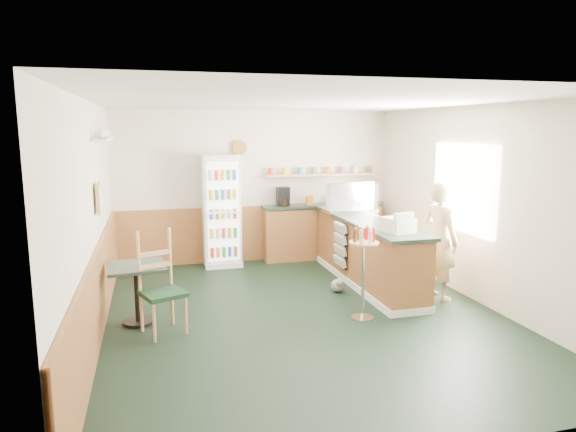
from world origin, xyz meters
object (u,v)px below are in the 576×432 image
object	(u,v)px
display_case	(350,198)
cafe_table	(137,282)
drinks_fridge	(221,211)
shopkeeper	(441,241)
cash_register	(398,225)
cafe_chair	(162,279)
condiment_stand	(364,261)

from	to	relation	value
display_case	cafe_table	size ratio (longest dim) A/B	1.14
drinks_fridge	shopkeeper	bearing A→B (deg)	-43.50
cash_register	cafe_chair	bearing A→B (deg)	169.37
cafe_chair	condiment_stand	bearing A→B (deg)	-27.49
shopkeeper	cafe_table	size ratio (longest dim) A/B	2.25
drinks_fridge	cafe_chair	world-z (taller)	drinks_fridge
shopkeeper	cafe_chair	world-z (taller)	shopkeeper
drinks_fridge	cafe_table	xyz separation A→B (m)	(-1.38, -2.48, -0.45)
condiment_stand	cafe_table	size ratio (longest dim) A/B	1.56
shopkeeper	cafe_chair	bearing A→B (deg)	83.12
display_case	shopkeeper	size ratio (longest dim) A/B	0.51
display_case	condiment_stand	xyz separation A→B (m)	(-0.66, -2.13, -0.50)
drinks_fridge	cash_register	size ratio (longest dim) A/B	5.42
drinks_fridge	cafe_table	world-z (taller)	drinks_fridge
condiment_stand	cash_register	bearing A→B (deg)	30.67
shopkeeper	cafe_table	xyz separation A→B (m)	(-4.10, 0.10, -0.31)
cash_register	cafe_chair	world-z (taller)	cafe_chair
drinks_fridge	cash_register	bearing A→B (deg)	-52.75
cafe_chair	cash_register	bearing A→B (deg)	-18.97
cash_register	cafe_chair	size ratio (longest dim) A/B	0.30
drinks_fridge	shopkeeper	distance (m)	3.75
cash_register	condiment_stand	world-z (taller)	cash_register
cash_register	shopkeeper	distance (m)	0.76
cash_register	shopkeeper	xyz separation A→B (m)	(0.70, 0.08, -0.27)
cash_register	condiment_stand	bearing A→B (deg)	-162.29
drinks_fridge	condiment_stand	size ratio (longest dim) A/B	1.67
drinks_fridge	cafe_chair	xyz separation A→B (m)	(-1.08, -2.78, -0.34)
shopkeeper	cafe_chair	xyz separation A→B (m)	(-3.80, -0.20, -0.20)
cafe_chair	drinks_fridge	bearing A→B (deg)	47.44
condiment_stand	shopkeeper	bearing A→B (deg)	18.93
drinks_fridge	shopkeeper	world-z (taller)	drinks_fridge
condiment_stand	cafe_chair	size ratio (longest dim) A/B	0.96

